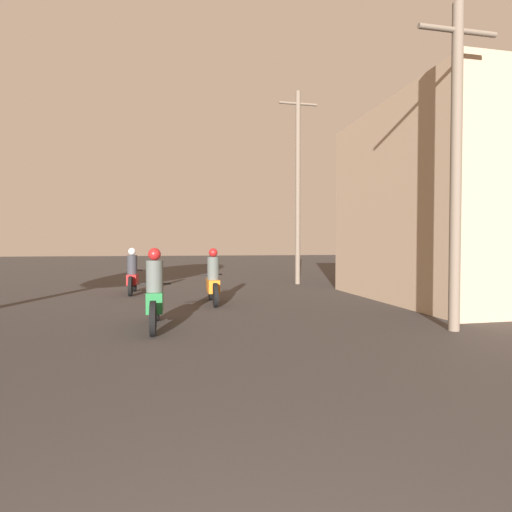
# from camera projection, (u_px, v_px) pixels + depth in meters

# --- Properties ---
(motorcycle_green) EXTENTS (0.60, 2.09, 1.55)m
(motorcycle_green) POSITION_uv_depth(u_px,v_px,m) (155.00, 296.00, 7.69)
(motorcycle_green) COLOR black
(motorcycle_green) RESTS_ON ground_plane
(motorcycle_orange) EXTENTS (0.60, 1.98, 1.52)m
(motorcycle_orange) POSITION_uv_depth(u_px,v_px,m) (213.00, 281.00, 10.91)
(motorcycle_orange) COLOR black
(motorcycle_orange) RESTS_ON ground_plane
(motorcycle_red) EXTENTS (0.60, 1.95, 1.51)m
(motorcycle_red) POSITION_uv_depth(u_px,v_px,m) (132.00, 275.00, 13.11)
(motorcycle_red) COLOR black
(motorcycle_red) RESTS_ON ground_plane
(building_right_near) EXTENTS (4.52, 6.43, 5.58)m
(building_right_near) POSITION_uv_depth(u_px,v_px,m) (452.00, 204.00, 11.64)
(building_right_near) COLOR tan
(building_right_near) RESTS_ON ground_plane
(utility_pole_near) EXTENTS (1.60, 0.20, 6.04)m
(utility_pole_near) POSITION_uv_depth(u_px,v_px,m) (456.00, 160.00, 7.38)
(utility_pole_near) COLOR #6B5B4C
(utility_pole_near) RESTS_ON ground_plane
(utility_pole_far) EXTENTS (1.60, 0.20, 7.85)m
(utility_pole_far) POSITION_uv_depth(u_px,v_px,m) (298.00, 184.00, 16.29)
(utility_pole_far) COLOR #6B5B4C
(utility_pole_far) RESTS_ON ground_plane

